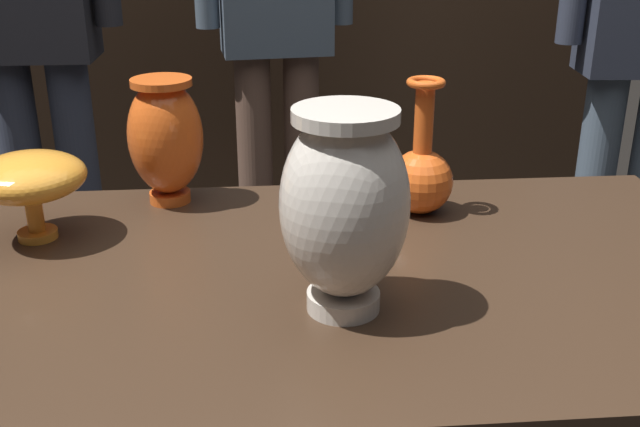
# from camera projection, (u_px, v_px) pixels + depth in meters

# --- Properties ---
(back_display_shelf) EXTENTS (2.60, 0.40, 0.99)m
(back_display_shelf) POSITION_uv_depth(u_px,v_px,m) (269.00, 96.00, 3.12)
(back_display_shelf) COLOR #422D1E
(back_display_shelf) RESTS_ON ground_plane
(vase_centerpiece) EXTENTS (0.15, 0.15, 0.24)m
(vase_centerpiece) POSITION_uv_depth(u_px,v_px,m) (345.00, 205.00, 0.84)
(vase_centerpiece) COLOR silver
(vase_centerpiece) RESTS_ON display_plinth
(vase_tall_behind) EXTENTS (0.11, 0.11, 0.20)m
(vase_tall_behind) POSITION_uv_depth(u_px,v_px,m) (165.00, 137.00, 1.16)
(vase_tall_behind) COLOR #E55B1E
(vase_tall_behind) RESTS_ON display_plinth
(vase_left_accent) EXTENTS (0.15, 0.15, 0.12)m
(vase_left_accent) POSITION_uv_depth(u_px,v_px,m) (29.00, 179.00, 1.04)
(vase_left_accent) COLOR orange
(vase_left_accent) RESTS_ON display_plinth
(vase_right_accent) EXTENTS (0.10, 0.10, 0.20)m
(vase_right_accent) POSITION_uv_depth(u_px,v_px,m) (421.00, 173.00, 1.14)
(vase_right_accent) COLOR #E55B1E
(vase_right_accent) RESTS_ON display_plinth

